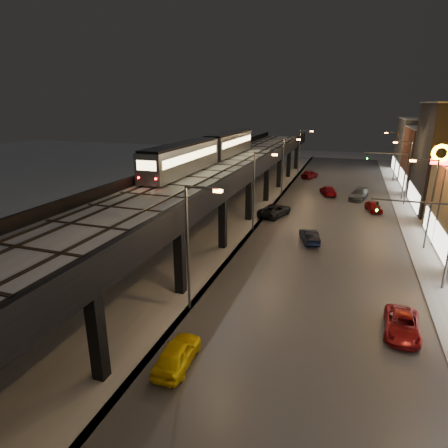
% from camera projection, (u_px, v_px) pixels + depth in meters
% --- Properties ---
extents(road_surface, '(17.00, 120.00, 0.06)m').
position_uv_depth(road_surface, '(329.00, 227.00, 44.09)').
color(road_surface, '#46474D').
rests_on(road_surface, ground).
extents(sidewalk_right, '(4.00, 120.00, 0.14)m').
position_uv_depth(sidewalk_right, '(423.00, 236.00, 41.03)').
color(sidewalk_right, '#9FA1A8').
rests_on(sidewalk_right, ground).
extents(under_viaduct_pavement, '(11.00, 120.00, 0.06)m').
position_uv_depth(under_viaduct_pavement, '(221.00, 217.00, 48.21)').
color(under_viaduct_pavement, '#9FA1A8').
rests_on(under_viaduct_pavement, ground).
extents(elevated_viaduct, '(9.00, 100.00, 6.30)m').
position_uv_depth(elevated_viaduct, '(212.00, 178.00, 43.64)').
color(elevated_viaduct, black).
rests_on(elevated_viaduct, ground).
extents(viaduct_trackbed, '(8.40, 100.00, 0.32)m').
position_uv_depth(viaduct_trackbed, '(212.00, 172.00, 43.52)').
color(viaduct_trackbed, '#B2B7C1').
rests_on(viaduct_trackbed, elevated_viaduct).
extents(viaduct_parapet_streetside, '(0.30, 100.00, 1.10)m').
position_uv_depth(viaduct_parapet_streetside, '(248.00, 170.00, 42.07)').
color(viaduct_parapet_streetside, black).
rests_on(viaduct_parapet_streetside, elevated_viaduct).
extents(viaduct_parapet_far, '(0.30, 100.00, 1.10)m').
position_uv_depth(viaduct_parapet_far, '(178.00, 166.00, 44.72)').
color(viaduct_parapet_far, black).
rests_on(viaduct_parapet_far, elevated_viaduct).
extents(building_e, '(12.20, 12.20, 10.16)m').
position_uv_depth(building_e, '(445.00, 160.00, 61.82)').
color(building_e, brown).
rests_on(building_e, ground).
extents(building_f, '(12.20, 16.20, 11.16)m').
position_uv_depth(building_f, '(431.00, 147.00, 74.28)').
color(building_f, '#4A4A4C').
rests_on(building_f, ground).
extents(streetlight_left_1, '(2.57, 0.28, 9.00)m').
position_uv_depth(streetlight_left_1, '(191.00, 240.00, 25.08)').
color(streetlight_left_1, '#38383A').
rests_on(streetlight_left_1, ground).
extents(streetlight_left_2, '(2.57, 0.28, 9.00)m').
position_uv_depth(streetlight_left_2, '(256.00, 186.00, 41.30)').
color(streetlight_left_2, '#38383A').
rests_on(streetlight_left_2, ground).
extents(streetlight_right_2, '(2.56, 0.28, 9.00)m').
position_uv_depth(streetlight_right_2, '(429.00, 199.00, 36.06)').
color(streetlight_right_2, '#38383A').
rests_on(streetlight_right_2, ground).
extents(streetlight_left_3, '(2.57, 0.28, 9.00)m').
position_uv_depth(streetlight_left_3, '(285.00, 163.00, 57.51)').
color(streetlight_left_3, '#38383A').
rests_on(streetlight_left_3, ground).
extents(streetlight_right_3, '(2.56, 0.28, 9.00)m').
position_uv_depth(streetlight_right_3, '(407.00, 169.00, 52.28)').
color(streetlight_right_3, '#38383A').
rests_on(streetlight_right_3, ground).
extents(streetlight_left_4, '(2.57, 0.28, 9.00)m').
position_uv_depth(streetlight_left_4, '(301.00, 150.00, 73.72)').
color(streetlight_left_4, '#38383A').
rests_on(streetlight_left_4, ground).
extents(streetlight_right_4, '(2.56, 0.28, 9.00)m').
position_uv_depth(streetlight_right_4, '(395.00, 153.00, 68.49)').
color(streetlight_right_4, '#38383A').
rests_on(streetlight_right_4, ground).
extents(traffic_light_rig_a, '(6.10, 0.34, 7.00)m').
position_uv_depth(traffic_light_rig_a, '(435.00, 234.00, 28.46)').
color(traffic_light_rig_a, '#38383A').
rests_on(traffic_light_rig_a, ground).
extents(traffic_light_rig_b, '(6.10, 0.34, 7.00)m').
position_uv_depth(traffic_light_rig_b, '(397.00, 170.00, 55.48)').
color(traffic_light_rig_b, '#38383A').
rests_on(traffic_light_rig_b, ground).
extents(subway_train, '(2.68, 32.92, 3.20)m').
position_uv_depth(subway_train, '(210.00, 149.00, 49.07)').
color(subway_train, gray).
rests_on(subway_train, viaduct_trackbed).
extents(car_taxi, '(1.88, 4.23, 1.42)m').
position_uv_depth(car_taxi, '(177.00, 355.00, 20.78)').
color(car_taxi, yellow).
rests_on(car_taxi, ground).
extents(car_near_white, '(2.63, 4.35, 1.35)m').
position_uv_depth(car_near_white, '(309.00, 237.00, 39.16)').
color(car_near_white, black).
rests_on(car_near_white, ground).
extents(car_mid_silver, '(4.02, 6.00, 1.53)m').
position_uv_depth(car_mid_silver, '(275.00, 210.00, 48.33)').
color(car_mid_silver, black).
rests_on(car_mid_silver, ground).
extents(car_mid_dark, '(3.18, 5.11, 1.38)m').
position_uv_depth(car_mid_dark, '(328.00, 191.00, 59.40)').
color(car_mid_dark, maroon).
rests_on(car_mid_dark, ground).
extents(car_far_white, '(3.23, 4.86, 1.54)m').
position_uv_depth(car_far_white, '(310.00, 174.00, 72.59)').
color(car_far_white, maroon).
rests_on(car_far_white, ground).
extents(car_onc_dark, '(2.36, 4.62, 1.25)m').
position_uv_depth(car_onc_dark, '(402.00, 326.00, 23.63)').
color(car_onc_dark, maroon).
rests_on(car_onc_dark, ground).
extents(car_onc_white, '(3.24, 5.55, 1.51)m').
position_uv_depth(car_onc_white, '(359.00, 195.00, 56.68)').
color(car_onc_white, '#4B4F59').
rests_on(car_onc_white, ground).
extents(car_onc_red, '(2.53, 4.13, 1.31)m').
position_uv_depth(car_onc_red, '(374.00, 207.00, 50.32)').
color(car_onc_red, maroon).
rests_on(car_onc_red, ground).
extents(sign_mcdonalds, '(3.06, 0.58, 10.28)m').
position_uv_depth(sign_mcdonalds, '(447.00, 164.00, 35.83)').
color(sign_mcdonalds, '#38383A').
rests_on(sign_mcdonalds, ground).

